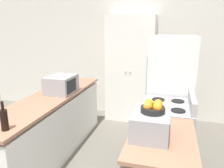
{
  "coord_description": "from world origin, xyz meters",
  "views": [
    {
      "loc": [
        0.86,
        -1.28,
        1.88
      ],
      "look_at": [
        0.0,
        1.78,
        1.05
      ],
      "focal_mm": 35.0,
      "sensor_mm": 36.0,
      "label": 1
    }
  ],
  "objects_px": {
    "refrigerator": "(170,92)",
    "fruit_bowl": "(153,107)",
    "stove": "(165,137)",
    "toaster_oven": "(151,124)",
    "microwave": "(61,84)",
    "wine_bottle": "(4,119)",
    "pantry_cabinet": "(130,69)"
  },
  "relations": [
    {
      "from": "refrigerator",
      "to": "fruit_bowl",
      "type": "relative_size",
      "value": 8.14
    },
    {
      "from": "stove",
      "to": "toaster_oven",
      "type": "bearing_deg",
      "value": -98.39
    },
    {
      "from": "microwave",
      "to": "toaster_oven",
      "type": "bearing_deg",
      "value": -34.73
    },
    {
      "from": "fruit_bowl",
      "to": "microwave",
      "type": "bearing_deg",
      "value": 145.75
    },
    {
      "from": "microwave",
      "to": "wine_bottle",
      "type": "distance_m",
      "value": 1.26
    },
    {
      "from": "wine_bottle",
      "to": "pantry_cabinet",
      "type": "bearing_deg",
      "value": 75.52
    },
    {
      "from": "refrigerator",
      "to": "fruit_bowl",
      "type": "bearing_deg",
      "value": -94.81
    },
    {
      "from": "wine_bottle",
      "to": "fruit_bowl",
      "type": "bearing_deg",
      "value": 11.5
    },
    {
      "from": "stove",
      "to": "fruit_bowl",
      "type": "distance_m",
      "value": 1.13
    },
    {
      "from": "toaster_oven",
      "to": "fruit_bowl",
      "type": "distance_m",
      "value": 0.16
    },
    {
      "from": "microwave",
      "to": "refrigerator",
      "type": "bearing_deg",
      "value": 22.03
    },
    {
      "from": "pantry_cabinet",
      "to": "refrigerator",
      "type": "distance_m",
      "value": 1.15
    },
    {
      "from": "wine_bottle",
      "to": "fruit_bowl",
      "type": "xyz_separation_m",
      "value": [
        1.37,
        0.28,
        0.16
      ]
    },
    {
      "from": "stove",
      "to": "refrigerator",
      "type": "xyz_separation_m",
      "value": [
        0.02,
        0.76,
        0.41
      ]
    },
    {
      "from": "microwave",
      "to": "wine_bottle",
      "type": "xyz_separation_m",
      "value": [
        0.07,
        -1.26,
        -0.02
      ]
    },
    {
      "from": "stove",
      "to": "wine_bottle",
      "type": "distance_m",
      "value": 1.96
    },
    {
      "from": "wine_bottle",
      "to": "fruit_bowl",
      "type": "relative_size",
      "value": 1.36
    },
    {
      "from": "microwave",
      "to": "toaster_oven",
      "type": "xyz_separation_m",
      "value": [
        1.43,
        -0.99,
        -0.02
      ]
    },
    {
      "from": "pantry_cabinet",
      "to": "refrigerator",
      "type": "xyz_separation_m",
      "value": [
        0.81,
        -0.79,
        -0.17
      ]
    },
    {
      "from": "fruit_bowl",
      "to": "pantry_cabinet",
      "type": "bearing_deg",
      "value": 105.56
    },
    {
      "from": "refrigerator",
      "to": "wine_bottle",
      "type": "distance_m",
      "value": 2.43
    },
    {
      "from": "refrigerator",
      "to": "fruit_bowl",
      "type": "xyz_separation_m",
      "value": [
        -0.14,
        -1.62,
        0.31
      ]
    },
    {
      "from": "microwave",
      "to": "fruit_bowl",
      "type": "height_order",
      "value": "fruit_bowl"
    },
    {
      "from": "wine_bottle",
      "to": "toaster_oven",
      "type": "relative_size",
      "value": 0.68
    },
    {
      "from": "pantry_cabinet",
      "to": "fruit_bowl",
      "type": "distance_m",
      "value": 2.51
    },
    {
      "from": "refrigerator",
      "to": "toaster_oven",
      "type": "xyz_separation_m",
      "value": [
        -0.15,
        -1.63,
        0.15
      ]
    },
    {
      "from": "wine_bottle",
      "to": "toaster_oven",
      "type": "distance_m",
      "value": 1.38
    },
    {
      "from": "pantry_cabinet",
      "to": "microwave",
      "type": "distance_m",
      "value": 1.63
    },
    {
      "from": "toaster_oven",
      "to": "fruit_bowl",
      "type": "xyz_separation_m",
      "value": [
        0.01,
        0.01,
        0.16
      ]
    },
    {
      "from": "refrigerator",
      "to": "wine_bottle",
      "type": "height_order",
      "value": "refrigerator"
    },
    {
      "from": "stove",
      "to": "toaster_oven",
      "type": "xyz_separation_m",
      "value": [
        -0.13,
        -0.87,
        0.56
      ]
    },
    {
      "from": "pantry_cabinet",
      "to": "fruit_bowl",
      "type": "xyz_separation_m",
      "value": [
        0.67,
        -2.42,
        0.14
      ]
    }
  ]
}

